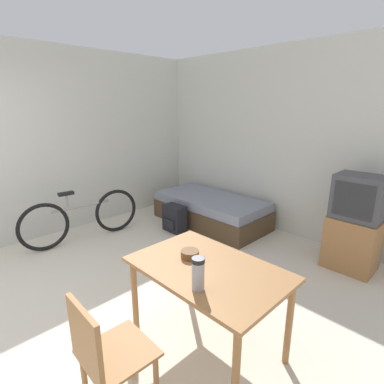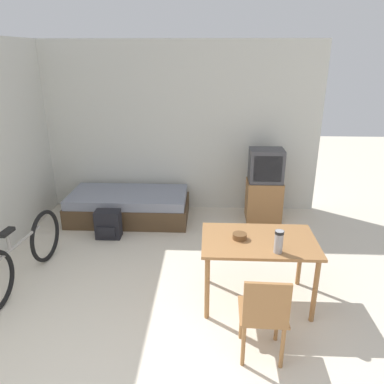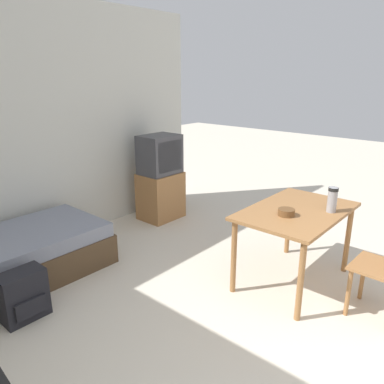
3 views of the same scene
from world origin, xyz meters
TOP-DOWN VIEW (x-y plane):
  - wall_back at (0.00, 4.02)m, footprint 4.91×0.06m
  - daybed at (-0.56, 3.45)m, footprint 1.86×0.92m
  - tv at (1.56, 3.56)m, footprint 0.54×0.43m
  - dining_table at (1.21, 1.44)m, footprint 1.16×0.75m
  - wooden_chair at (1.17, 0.60)m, footprint 0.41×0.41m
  - bicycle at (-1.41, 1.65)m, footprint 0.21×1.69m
  - thermos_flask at (1.36, 1.18)m, footprint 0.09×0.09m
  - mate_bowl at (1.01, 1.44)m, footprint 0.14×0.14m
  - backpack at (-0.73, 2.80)m, footprint 0.35×0.24m

SIDE VIEW (x-z plane):
  - backpack at x=-0.73m, z-range 0.00..0.41m
  - daybed at x=-0.56m, z-range 0.00..0.44m
  - bicycle at x=-1.41m, z-range -0.03..0.72m
  - wooden_chair at x=1.17m, z-range 0.06..0.90m
  - tv at x=1.56m, z-range -0.02..1.12m
  - dining_table at x=1.21m, z-range 0.27..0.99m
  - mate_bowl at x=1.01m, z-range 0.72..0.78m
  - thermos_flask at x=1.36m, z-range 0.74..0.96m
  - wall_back at x=0.00m, z-range 0.00..2.70m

